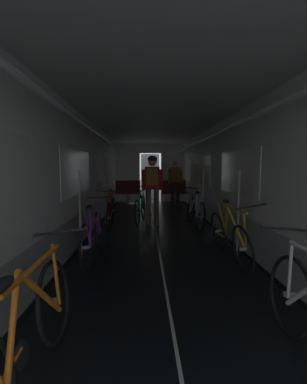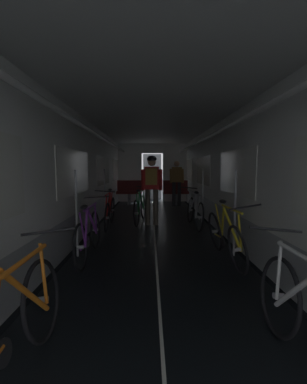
# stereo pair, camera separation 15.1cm
# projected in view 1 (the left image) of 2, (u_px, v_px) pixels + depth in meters

# --- Properties ---
(ground_plane) EXTENTS (60.00, 60.00, 0.00)m
(ground_plane) POSITION_uv_depth(u_px,v_px,m) (175.00, 341.00, 2.16)
(ground_plane) COLOR black
(train_car_shell) EXTENTS (3.14, 12.34, 2.57)m
(train_car_shell) POSITION_uv_depth(u_px,v_px,m) (156.00, 155.00, 5.58)
(train_car_shell) COLOR black
(train_car_shell) RESTS_ON ground
(bench_seat_far_left) EXTENTS (0.98, 0.51, 0.95)m
(bench_seat_far_left) POSITION_uv_depth(u_px,v_px,m) (128.00, 190.00, 10.11)
(bench_seat_far_left) COLOR gray
(bench_seat_far_left) RESTS_ON ground
(bench_seat_far_right) EXTENTS (0.98, 0.51, 0.95)m
(bench_seat_far_right) POSITION_uv_depth(u_px,v_px,m) (174.00, 190.00, 10.17)
(bench_seat_far_right) COLOR gray
(bench_seat_far_right) RESTS_ON ground
(bicycle_purple) EXTENTS (0.44, 1.69, 0.94)m
(bicycle_purple) POSITION_uv_depth(u_px,v_px,m) (93.00, 235.00, 4.08)
(bicycle_purple) COLOR black
(bicycle_purple) RESTS_ON ground
(bicycle_silver) EXTENTS (0.44, 1.69, 0.95)m
(bicycle_silver) POSITION_uv_depth(u_px,v_px,m) (195.00, 211.00, 6.32)
(bicycle_silver) COLOR black
(bicycle_silver) RESTS_ON ground
(bicycle_red) EXTENTS (0.44, 1.69, 0.95)m
(bicycle_red) POSITION_uv_depth(u_px,v_px,m) (111.00, 212.00, 6.25)
(bicycle_red) COLOR black
(bicycle_red) RESTS_ON ground
(bicycle_yellow) EXTENTS (0.45, 1.69, 0.96)m
(bicycle_yellow) POSITION_uv_depth(u_px,v_px,m) (229.00, 236.00, 4.04)
(bicycle_yellow) COLOR black
(bicycle_yellow) RESTS_ON ground
(bicycle_orange) EXTENTS (0.44, 1.69, 0.95)m
(bicycle_orange) POSITION_uv_depth(u_px,v_px,m) (27.00, 335.00, 1.64)
(bicycle_orange) COLOR black
(bicycle_orange) RESTS_ON ground
(person_cyclist_aisle) EXTENTS (0.54, 0.40, 1.73)m
(person_cyclist_aisle) POSITION_uv_depth(u_px,v_px,m) (152.00, 182.00, 6.46)
(person_cyclist_aisle) COLOR brown
(person_cyclist_aisle) RESTS_ON ground
(bicycle_green_in_aisle) EXTENTS (0.46, 1.68, 0.94)m
(bicycle_green_in_aisle) POSITION_uv_depth(u_px,v_px,m) (140.00, 208.00, 6.78)
(bicycle_green_in_aisle) COLOR black
(bicycle_green_in_aisle) RESTS_ON ground
(person_standing_near_bench) EXTENTS (0.53, 0.23, 1.69)m
(person_standing_near_bench) POSITION_uv_depth(u_px,v_px,m) (175.00, 180.00, 9.76)
(person_standing_near_bench) COLOR #2D2D33
(person_standing_near_bench) RESTS_ON ground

